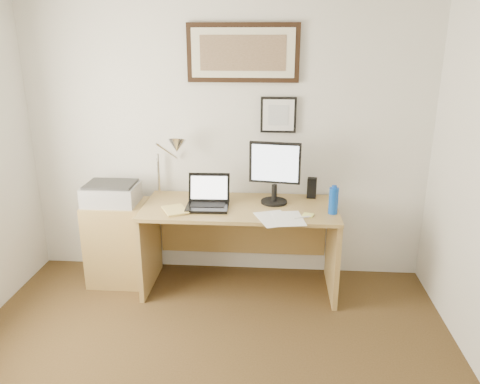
# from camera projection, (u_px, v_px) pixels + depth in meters

# --- Properties ---
(wall_back) EXTENTS (3.50, 0.02, 2.50)m
(wall_back) POSITION_uv_depth(u_px,v_px,m) (226.00, 137.00, 4.05)
(wall_back) COLOR silver
(wall_back) RESTS_ON ground
(side_cabinet) EXTENTS (0.50, 0.40, 0.73)m
(side_cabinet) POSITION_uv_depth(u_px,v_px,m) (118.00, 242.00, 4.09)
(side_cabinet) COLOR olive
(side_cabinet) RESTS_ON floor
(water_bottle) EXTENTS (0.07, 0.07, 0.21)m
(water_bottle) POSITION_uv_depth(u_px,v_px,m) (333.00, 201.00, 3.65)
(water_bottle) COLOR #0D43B0
(water_bottle) RESTS_ON desk
(bottle_cap) EXTENTS (0.04, 0.04, 0.02)m
(bottle_cap) POSITION_uv_depth(u_px,v_px,m) (334.00, 187.00, 3.62)
(bottle_cap) COLOR #0D43B0
(bottle_cap) RESTS_ON water_bottle
(speaker) EXTENTS (0.09, 0.08, 0.18)m
(speaker) POSITION_uv_depth(u_px,v_px,m) (312.00, 188.00, 4.02)
(speaker) COLOR black
(speaker) RESTS_ON desk
(paper_sheet_a) EXTENTS (0.33, 0.39, 0.00)m
(paper_sheet_a) POSITION_uv_depth(u_px,v_px,m) (274.00, 219.00, 3.58)
(paper_sheet_a) COLOR white
(paper_sheet_a) RESTS_ON desk
(paper_sheet_b) EXTENTS (0.27, 0.35, 0.00)m
(paper_sheet_b) POSITION_uv_depth(u_px,v_px,m) (288.00, 219.00, 3.57)
(paper_sheet_b) COLOR white
(paper_sheet_b) RESTS_ON desk
(sticky_pad) EXTENTS (0.10, 0.10, 0.01)m
(sticky_pad) POSITION_uv_depth(u_px,v_px,m) (308.00, 215.00, 3.63)
(sticky_pad) COLOR #F4F875
(sticky_pad) RESTS_ON desk
(marker_pen) EXTENTS (0.14, 0.06, 0.02)m
(marker_pen) POSITION_uv_depth(u_px,v_px,m) (302.00, 217.00, 3.58)
(marker_pen) COLOR white
(marker_pen) RESTS_ON desk
(book) EXTENTS (0.26, 0.28, 0.02)m
(book) POSITION_uv_depth(u_px,v_px,m) (165.00, 212.00, 3.70)
(book) COLOR #E6CA6C
(book) RESTS_ON desk
(desk) EXTENTS (1.60, 0.70, 0.75)m
(desk) POSITION_uv_depth(u_px,v_px,m) (241.00, 229.00, 4.00)
(desk) COLOR olive
(desk) RESTS_ON floor
(laptop) EXTENTS (0.35, 0.30, 0.26)m
(laptop) POSITION_uv_depth(u_px,v_px,m) (208.00, 200.00, 3.81)
(laptop) COLOR black
(laptop) RESTS_ON desk
(lcd_monitor) EXTENTS (0.42, 0.22, 0.52)m
(lcd_monitor) POSITION_uv_depth(u_px,v_px,m) (275.00, 170.00, 3.82)
(lcd_monitor) COLOR black
(lcd_monitor) RESTS_ON desk
(printer) EXTENTS (0.44, 0.34, 0.18)m
(printer) POSITION_uv_depth(u_px,v_px,m) (111.00, 193.00, 3.95)
(printer) COLOR #A2A2A4
(printer) RESTS_ON side_cabinet
(desk_lamp) EXTENTS (0.29, 0.27, 0.53)m
(desk_lamp) POSITION_uv_depth(u_px,v_px,m) (175.00, 148.00, 3.92)
(desk_lamp) COLOR silver
(desk_lamp) RESTS_ON desk
(picture_large) EXTENTS (0.92, 0.04, 0.47)m
(picture_large) POSITION_uv_depth(u_px,v_px,m) (243.00, 53.00, 3.79)
(picture_large) COLOR black
(picture_large) RESTS_ON wall_back
(picture_small) EXTENTS (0.30, 0.03, 0.30)m
(picture_small) POSITION_uv_depth(u_px,v_px,m) (278.00, 115.00, 3.93)
(picture_small) COLOR black
(picture_small) RESTS_ON wall_back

